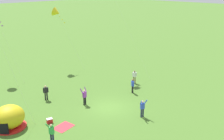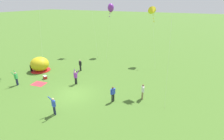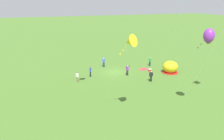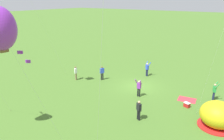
# 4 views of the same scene
# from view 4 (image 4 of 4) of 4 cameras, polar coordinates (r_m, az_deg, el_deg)

# --- Properties ---
(ground_plane) EXTENTS (300.00, 300.00, 0.00)m
(ground_plane) POSITION_cam_4_polar(r_m,az_deg,el_deg) (25.06, 6.78, -4.28)
(ground_plane) COLOR #477028
(popup_tent) EXTENTS (2.81, 2.81, 2.10)m
(popup_tent) POSITION_cam_4_polar(r_m,az_deg,el_deg) (18.99, 25.94, -10.56)
(popup_tent) COLOR gold
(popup_tent) RESTS_ON ground
(picnic_blanket) EXTENTS (1.87, 1.54, 0.01)m
(picnic_blanket) POSITION_cam_4_polar(r_m,az_deg,el_deg) (23.00, 18.97, -7.34)
(picnic_blanket) COLOR #CC333D
(picnic_blanket) RESTS_ON ground
(cooler_box) EXTENTS (0.62, 0.52, 0.44)m
(cooler_box) POSITION_cam_4_polar(r_m,az_deg,el_deg) (21.47, 18.97, -8.59)
(cooler_box) COLOR red
(cooler_box) RESTS_ON ground
(person_flying_kite) EXTENTS (0.63, 0.72, 1.89)m
(person_flying_kite) POSITION_cam_4_polar(r_m,az_deg,el_deg) (23.49, 25.19, -4.94)
(person_flying_kite) COLOR #1E2347
(person_flying_kite) RESTS_ON ground
(person_strolling) EXTENTS (0.68, 0.47, 1.89)m
(person_strolling) POSITION_cam_4_polar(r_m,az_deg,el_deg) (22.23, 7.04, -4.52)
(person_strolling) COLOR black
(person_strolling) RESTS_ON ground
(person_arms_raised) EXTENTS (0.72, 0.62, 1.89)m
(person_arms_raised) POSITION_cam_4_polar(r_m,az_deg,el_deg) (28.19, 9.17, 0.37)
(person_arms_raised) COLOR #1E2347
(person_arms_raised) RESTS_ON ground
(person_with_toddler) EXTENTS (0.40, 0.52, 1.72)m
(person_with_toddler) POSITION_cam_4_polar(r_m,az_deg,el_deg) (26.57, -2.61, -0.61)
(person_with_toddler) COLOR black
(person_with_toddler) RESTS_ON ground
(person_watching_sky) EXTENTS (0.38, 0.54, 1.72)m
(person_watching_sky) POSITION_cam_4_polar(r_m,az_deg,el_deg) (26.90, -9.44, -0.61)
(person_watching_sky) COLOR #8C7251
(person_watching_sky) RESTS_ON ground
(person_far_back) EXTENTS (0.56, 0.36, 1.72)m
(person_far_back) POSITION_cam_4_polar(r_m,az_deg,el_deg) (18.16, 7.03, -10.15)
(person_far_back) COLOR black
(person_far_back) RESTS_ON ground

